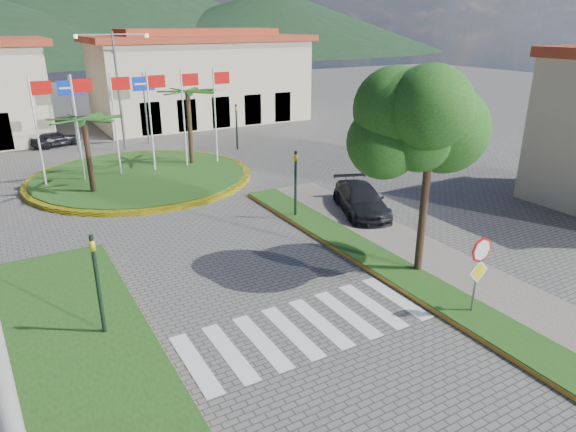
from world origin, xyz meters
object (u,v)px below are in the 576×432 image
roundabout_island (141,176)px  car_side_right (361,200)px  car_dark_b (196,121)px  car_dark_a (56,139)px  deciduous_tree (431,132)px  stop_sign (479,264)px

roundabout_island → car_side_right: size_ratio=2.71×
roundabout_island → car_dark_b: 15.63m
roundabout_island → car_dark_a: roundabout_island is taller
car_dark_b → car_side_right: (-0.81, -24.27, 0.12)m
car_dark_b → car_side_right: size_ratio=0.73×
deciduous_tree → car_dark_a: 30.13m
car_dark_a → car_side_right: car_side_right is taller
car_side_right → stop_sign: bearing=-84.8°
stop_sign → car_dark_b: (3.41, 33.27, -1.23)m
car_dark_a → roundabout_island: bearing=-179.4°
car_dark_a → car_side_right: 24.91m
car_dark_b → car_dark_a: bearing=87.2°
stop_sign → deciduous_tree: 4.59m
deciduous_tree → car_side_right: size_ratio=1.45×
car_side_right → deciduous_tree: bearing=-87.2°
roundabout_island → car_dark_a: 11.92m
car_dark_b → car_side_right: car_side_right is taller
stop_sign → car_dark_b: stop_sign is taller
deciduous_tree → car_dark_b: deciduous_tree is taller
roundabout_island → deciduous_tree: 18.55m
deciduous_tree → car_dark_b: 30.72m
car_dark_a → car_side_right: (10.62, -22.53, 0.11)m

